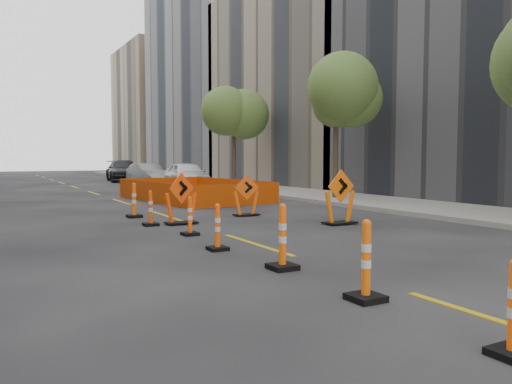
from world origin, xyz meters
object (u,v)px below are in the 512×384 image
channelizer_2 (366,260)px  parked_car_near (187,175)px  channelizer_5 (190,216)px  channelizer_7 (134,200)px  parked_car_far (123,171)px  channelizer_4 (218,227)px  channelizer_6 (151,208)px  channelizer_3 (283,237)px  chevron_sign_center (246,196)px  chevron_sign_right (340,197)px  chevron_sign_left (181,199)px  parked_car_mid (148,174)px

channelizer_2 → parked_car_near: parked_car_near is taller
channelizer_5 → channelizer_7: channelizer_7 is taller
parked_car_near → parked_car_far: (-1.12, 11.05, 0.01)m
channelizer_4 → channelizer_6: (-0.11, 4.26, 0.01)m
channelizer_6 → parked_car_near: (6.96, 15.32, 0.33)m
channelizer_3 → channelizer_4: (-0.24, 2.13, -0.08)m
chevron_sign_center → parked_car_near: 14.95m
channelizer_4 → chevron_sign_right: (4.71, 1.94, 0.30)m
channelizer_3 → parked_car_near: 22.70m
parked_car_near → chevron_sign_left: bearing=-106.5°
channelizer_4 → parked_car_far: (5.74, 30.64, 0.36)m
channelizer_5 → parked_car_near: parked_car_near is taller
parked_car_far → chevron_sign_left: bearing=-93.3°
chevron_sign_right → channelizer_3: bearing=-141.2°
channelizer_6 → parked_car_mid: (6.09, 20.62, 0.25)m
chevron_sign_left → parked_car_far: parked_car_far is taller
channelizer_4 → channelizer_6: channelizer_6 is taller
channelizer_5 → channelizer_6: bearing=99.0°
channelizer_5 → chevron_sign_center: (3.11, 2.92, 0.19)m
channelizer_4 → parked_car_far: 31.17m
channelizer_7 → chevron_sign_right: (4.71, -4.45, 0.23)m
channelizer_2 → channelizer_3: channelizer_3 is taller
parked_car_far → channelizer_6: bearing=-95.1°
parked_car_near → channelizer_4: bearing=-104.2°
chevron_sign_right → parked_car_mid: 22.97m
channelizer_3 → channelizer_2: bearing=-90.5°
chevron_sign_right → parked_car_far: parked_car_far is taller
chevron_sign_center → parked_car_far: (2.40, 25.58, 0.17)m
chevron_sign_left → parked_car_mid: bearing=54.2°
chevron_sign_right → parked_car_mid: bearing=83.3°
chevron_sign_left → parked_car_near: (6.10, 15.43, 0.09)m
chevron_sign_right → channelizer_5: bearing=174.1°
channelizer_3 → parked_car_near: size_ratio=0.23×
channelizer_4 → chevron_sign_left: 4.23m
parked_car_mid → parked_car_far: 5.76m
channelizer_7 → parked_car_mid: 19.43m
channelizer_7 → chevron_sign_left: size_ratio=0.75×
channelizer_4 → chevron_sign_center: 6.06m
channelizer_4 → parked_car_mid: bearing=76.5°
chevron_sign_center → parked_car_far: parked_car_far is taller
chevron_sign_right → parked_car_mid: chevron_sign_right is taller
channelizer_5 → parked_car_far: bearing=79.1°
parked_car_mid → parked_car_far: parked_car_far is taller
chevron_sign_left → parked_car_near: size_ratio=0.30×
channelizer_2 → parked_car_far: (5.51, 34.90, 0.29)m
channelizer_2 → channelizer_3: size_ratio=0.97×
channelizer_4 → parked_car_far: size_ratio=0.17×
channelizer_3 → channelizer_6: bearing=93.1°
channelizer_2 → chevron_sign_right: size_ratio=0.70×
chevron_sign_right → parked_car_far: 28.71m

